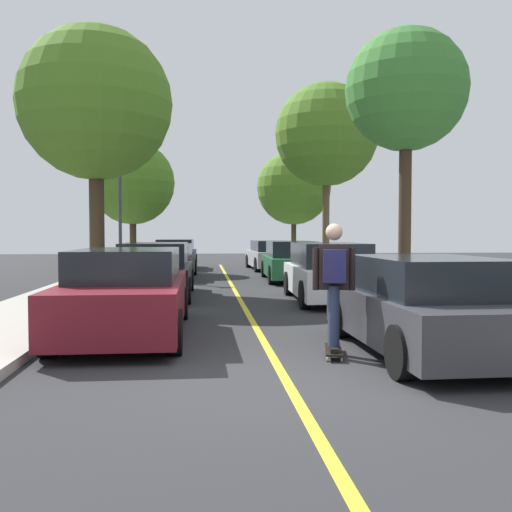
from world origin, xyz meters
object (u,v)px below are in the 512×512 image
Objects in this scene: street_tree_left_nearest at (96,104)px; streetlamp at (120,190)px; skateboarder at (334,278)px; parked_car_left_farthest at (176,254)px; street_tree_right_near at (326,135)px; street_tree_left_near at (133,183)px; skateboard at (333,350)px; parked_car_right_farthest at (271,255)px; parked_car_right_far at (291,261)px; street_tree_right_far at (294,188)px; parked_car_left_near at (155,271)px; parked_car_right_near at (329,273)px; parked_car_right_nearest at (428,306)px; parked_car_left_nearest at (127,293)px; street_tree_right_nearest at (406,92)px; parked_car_left_far at (169,261)px.

street_tree_left_nearest is 1.34× the size of streetlamp.
skateboarder is at bearing -70.86° from streetlamp.
streetlamp is (-0.05, 4.94, -2.01)m from street_tree_left_nearest.
parked_car_left_farthest is 9.20m from street_tree_right_near.
street_tree_left_near reaches higher than skateboard.
streetlamp is (-1.75, -5.66, 2.57)m from parked_car_left_farthest.
parked_car_right_farthest is 0.64× the size of street_tree_left_nearest.
parked_car_right_far is 0.85× the size of street_tree_left_near.
street_tree_right_near reaches higher than skateboard.
street_tree_right_far is 3.43× the size of skateboarder.
parked_car_left_near is at bearing -90.00° from parked_car_left_farthest.
parked_car_right_near is at bearing -22.59° from street_tree_left_nearest.
streetlamp is at bearing 167.91° from parked_car_right_far.
parked_car_right_nearest is 1.47m from skateboard.
parked_car_right_far is at bearing -99.74° from street_tree_right_far.
street_tree_right_far reaches higher than parked_car_right_far.
parked_car_left_nearest is at bearing -81.53° from streetlamp.
parked_car_right_nearest is at bearing -65.86° from streetlamp.
street_tree_right_nearest is at bearing 73.15° from parked_car_right_nearest.
street_tree_left_near reaches higher than parked_car_left_nearest.
parked_car_left_farthest is at bearing 90.00° from parked_car_left_near.
parked_car_right_farthest is at bearing 89.98° from parked_car_right_far.
street_tree_left_nearest is 11.23m from skateboard.
skateboard is (3.03, -13.80, -0.56)m from parked_car_left_far.
skateboarder is (-0.01, -0.03, 0.99)m from skateboard.
parked_car_right_far is at bearing -90.02° from parked_car_right_farthest.
parked_car_right_nearest is at bearing -23.61° from parked_car_left_nearest.
street_tree_right_far reaches higher than skateboard.
street_tree_right_nearest is at bearing 61.79° from skateboarder.
parked_car_left_near is at bearing -90.00° from parked_car_left_far.
street_tree_right_nearest is at bearing -53.21° from parked_car_left_far.
street_tree_left_near reaches higher than parked_car_right_near.
skateboard is (-1.35, -18.37, -0.57)m from parked_car_right_farthest.
skateboarder is (-3.06, -5.70, -3.97)m from street_tree_right_nearest.
street_tree_right_near is at bearing -66.65° from parked_car_right_farthest.
parked_car_right_far is 6.77m from streetlamp.
street_tree_right_far is (6.08, 20.37, 3.37)m from parked_car_left_nearest.
parked_car_left_far is 11.07m from street_tree_right_nearest.
street_tree_left_near is at bearing 90.00° from street_tree_left_nearest.
street_tree_left_near is 0.74× the size of street_tree_right_near.
skateboard is at bearing -102.20° from parked_car_right_near.
street_tree_right_near is 1.36× the size of streetlamp.
parked_car_left_nearest is 0.86× the size of streetlamp.
parked_car_left_far is 0.84× the size of streetlamp.
street_tree_right_near is (6.08, 6.85, 4.81)m from parked_car_left_near.
parked_car_left_farthest is 2.44× the size of skateboarder.
parked_car_left_farthest is (0.00, 17.41, -0.01)m from parked_car_left_nearest.
parked_car_right_near is 0.79× the size of street_tree_left_near.
street_tree_left_nearest reaches higher than parked_car_right_near.
skateboard is at bearing -94.20° from parked_car_right_farthest.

